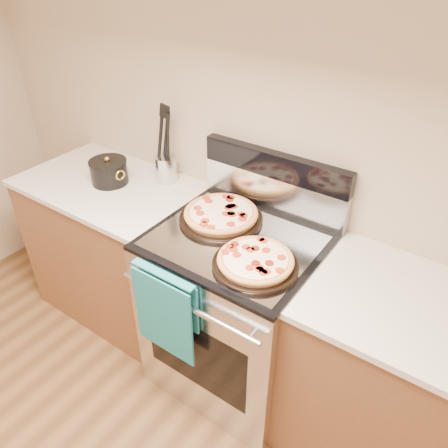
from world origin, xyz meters
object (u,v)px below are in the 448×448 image
Objects in this scene: range_body at (236,312)px; saucepan at (109,173)px; pepperoni_pizza_front at (255,262)px; utensil_crock at (166,169)px; pepperoni_pizza_back at (221,215)px.

saucepan is at bearing 176.97° from range_body.
utensil_crock reaches higher than pepperoni_pizza_front.
saucepan is (-0.24, -0.19, -0.01)m from utensil_crock.
saucepan is (-0.73, -0.02, 0.02)m from pepperoni_pizza_back.
pepperoni_pizza_front is at bearing -9.56° from saucepan.
utensil_crock reaches higher than range_body.
utensil_crock is (-0.49, 0.17, 0.03)m from pepperoni_pizza_back.
saucepan reaches higher than range_body.
pepperoni_pizza_back is 0.37m from pepperoni_pizza_front.
pepperoni_pizza_back is 2.66× the size of utensil_crock.
saucepan reaches higher than pepperoni_pizza_back.
range_body is at bearing 142.87° from pepperoni_pizza_front.
pepperoni_pizza_back is at bearing 1.85° from saucepan.
range_body is 4.54× the size of saucepan.
utensil_crock is 0.74× the size of saucepan.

